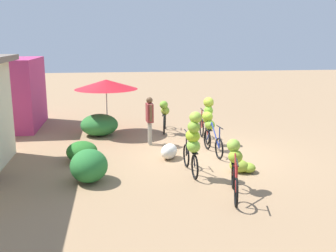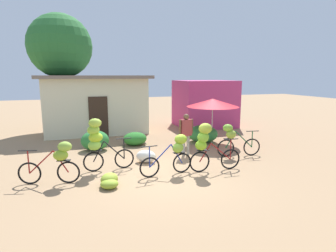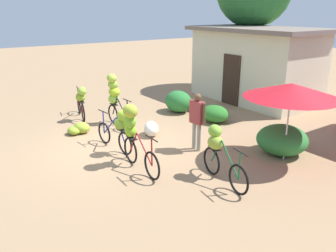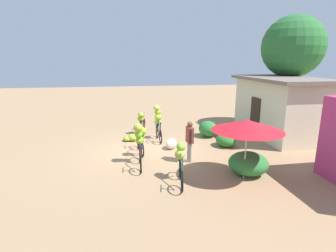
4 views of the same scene
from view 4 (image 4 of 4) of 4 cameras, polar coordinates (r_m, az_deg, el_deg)
ground_plane at (r=11.57m, az=-5.36°, el=-5.50°), size 60.00×60.00×0.00m
building_low at (r=14.91m, az=22.83°, el=3.89°), size 5.54×3.15×3.00m
tree_behind_building at (r=16.97m, az=25.13°, el=14.98°), size 3.41×3.41×6.27m
hedge_bush_front_left at (r=13.85m, az=8.55°, el=-0.61°), size 1.12×0.92×0.80m
hedge_bush_front_right at (r=12.45m, az=12.25°, el=-2.98°), size 1.03×0.88×0.57m
hedge_bush_mid at (r=9.63m, az=16.78°, el=-7.67°), size 1.33×1.35×0.78m
market_umbrella at (r=8.82m, az=16.62°, el=0.13°), size 2.30×2.30×2.00m
bicycle_leftmost at (r=14.29m, az=-5.68°, el=1.22°), size 1.66×0.56×1.20m
bicycle_near_pile at (r=13.17m, az=-2.18°, el=1.44°), size 1.62×0.45×1.70m
bicycle_center_loaded at (r=11.03m, az=-5.77°, el=-2.52°), size 1.70×0.44×1.23m
bicycle_by_shop at (r=9.98m, az=-6.19°, el=-3.10°), size 1.73×0.41×1.57m
bicycle_rightmost at (r=8.63m, az=2.71°, el=-7.28°), size 1.68×0.46×1.23m
banana_pile_on_ground at (r=13.11m, az=-8.02°, el=-2.54°), size 0.68×0.80×0.34m
produce_sack at (r=11.88m, az=0.69°, el=-3.80°), size 0.82×0.72×0.44m
person_vendor at (r=10.20m, az=4.66°, el=-2.46°), size 0.58×0.23×1.59m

